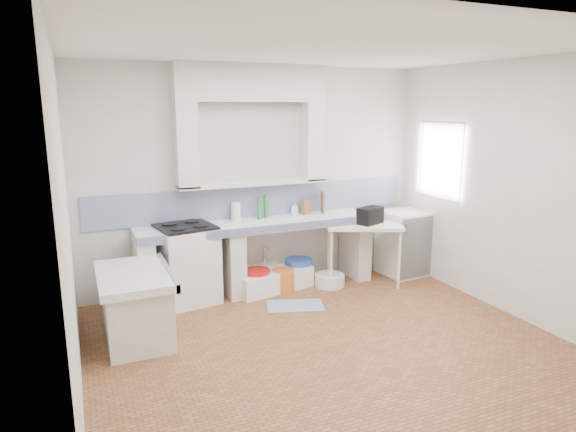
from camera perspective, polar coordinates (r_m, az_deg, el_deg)
name	(u,v)px	position (r m, az deg, el deg)	size (l,w,h in m)	color
floor	(328,345)	(5.15, 4.53, -14.31)	(4.50, 4.50, 0.00)	brown
ceiling	(333,47)	(4.63, 5.15, 18.44)	(4.50, 4.50, 0.00)	silver
wall_back	(257,178)	(6.50, -3.49, 4.33)	(4.50, 4.50, 0.00)	silver
wall_front	(495,268)	(3.12, 22.35, -5.50)	(4.50, 4.50, 0.00)	silver
wall_left	(67,229)	(4.16, -23.75, -1.31)	(4.50, 4.50, 0.00)	silver
wall_right	(512,190)	(6.07, 23.97, 2.70)	(4.50, 4.50, 0.00)	silver
alcove_mass	(252,83)	(6.29, -4.12, 14.79)	(1.90, 0.25, 0.45)	silver
window_frame	(451,160)	(7.02, 17.94, 6.00)	(0.35, 0.86, 1.06)	#3D2713
lace_valance	(444,131)	(6.89, 17.23, 9.11)	(0.01, 0.84, 0.24)	white
counter_slab	(258,224)	(6.29, -3.35, -0.95)	(3.00, 0.60, 0.08)	white
counter_lip	(266,229)	(6.03, -2.45, -1.52)	(3.00, 0.04, 0.10)	navy
counter_pier_left	(145,273)	(6.10, -15.84, -6.24)	(0.20, 0.55, 0.82)	silver
counter_pier_mid	(232,262)	(6.30, -6.31, -5.23)	(0.20, 0.55, 0.82)	silver
counter_pier_right	(355,247)	(6.98, 7.57, -3.49)	(0.20, 0.55, 0.82)	silver
peninsula_top	(134,276)	(5.24, -16.99, -6.50)	(0.70, 1.10, 0.08)	white
peninsula_base	(136,309)	(5.36, -16.76, -10.04)	(0.60, 1.00, 0.62)	silver
peninsula_lip	(168,272)	(5.28, -13.42, -6.14)	(0.04, 1.10, 0.10)	navy
backsplash	(258,201)	(6.53, -3.41, 1.71)	(4.27, 0.03, 0.40)	navy
stove	(187,265)	(6.14, -11.36, -5.43)	(0.64, 0.62, 0.91)	white
sink	(270,279)	(6.54, -2.04, -7.15)	(1.01, 0.54, 0.24)	white
side_table	(363,253)	(6.72, 8.45, -4.21)	(0.97, 0.54, 0.04)	white
fridge	(404,243)	(7.19, 12.92, -2.97)	(0.57, 0.57, 0.88)	white
bucket_red	(257,282)	(6.35, -3.55, -7.43)	(0.34, 0.34, 0.31)	red
bucket_orange	(283,280)	(6.45, -0.60, -7.30)	(0.30, 0.30, 0.27)	orange
bucket_blue	(298,271)	(6.68, 1.19, -6.29)	(0.36, 0.36, 0.34)	blue
basin_white	(330,280)	(6.66, 4.72, -7.22)	(0.39, 0.39, 0.15)	white
water_bottle_a	(260,275)	(6.64, -3.20, -6.65)	(0.08, 0.08, 0.29)	silver
water_bottle_b	(280,272)	(6.74, -0.87, -6.39)	(0.07, 0.07, 0.28)	silver
black_bag	(370,216)	(6.61, 9.26, 0.05)	(0.34, 0.20, 0.22)	black
green_bottle_a	(259,208)	(6.37, -3.26, 0.91)	(0.06, 0.06, 0.29)	#257B38
green_bottle_b	(266,207)	(6.44, -2.49, 1.07)	(0.06, 0.06, 0.29)	#257B38
knife_block	(305,207)	(6.66, 1.98, 1.05)	(0.10, 0.08, 0.20)	brown
cutting_board	(323,202)	(6.76, 3.93, 1.54)	(0.02, 0.20, 0.28)	brown
paper_towel	(236,212)	(6.32, -5.91, 0.51)	(0.11, 0.11, 0.23)	white
soap_bottle	(295,209)	(6.60, 0.75, 0.84)	(0.08, 0.08, 0.18)	white
rug	(295,306)	(6.02, 0.81, -10.11)	(0.66, 0.37, 0.01)	#28547C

